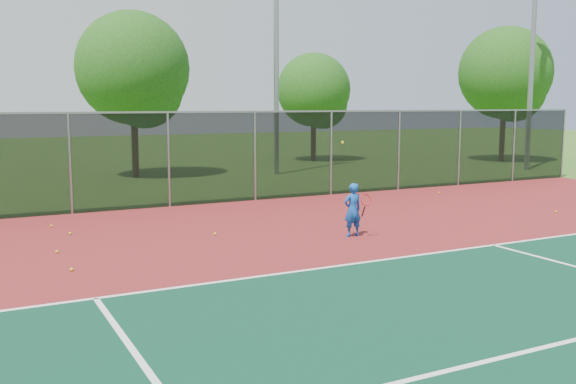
# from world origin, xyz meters

# --- Properties ---
(ground) EXTENTS (120.00, 120.00, 0.00)m
(ground) POSITION_xyz_m (0.00, 0.00, 0.00)
(ground) COLOR #32611B
(ground) RESTS_ON ground
(court_apron) EXTENTS (30.00, 20.00, 0.02)m
(court_apron) POSITION_xyz_m (0.00, 2.00, 0.01)
(court_apron) COLOR maroon
(court_apron) RESTS_ON ground
(fence_back) EXTENTS (30.00, 0.06, 3.03)m
(fence_back) POSITION_xyz_m (0.00, 12.00, 1.56)
(fence_back) COLOR black
(fence_back) RESTS_ON court_apron
(tennis_player) EXTENTS (0.59, 0.57, 2.36)m
(tennis_player) POSITION_xyz_m (-0.34, 5.39, 0.69)
(tennis_player) COLOR #124EB0
(tennis_player) RESTS_ON court_apron
(practice_ball_0) EXTENTS (0.07, 0.07, 0.07)m
(practice_ball_0) POSITION_xyz_m (-6.54, 8.78, 0.06)
(practice_ball_0) COLOR #CFCC18
(practice_ball_0) RESTS_ON court_apron
(practice_ball_1) EXTENTS (0.07, 0.07, 0.07)m
(practice_ball_1) POSITION_xyz_m (7.02, 5.51, 0.06)
(practice_ball_1) COLOR #CFCC18
(practice_ball_1) RESTS_ON court_apron
(practice_ball_3) EXTENTS (0.07, 0.07, 0.07)m
(practice_ball_3) POSITION_xyz_m (-7.12, 6.81, 0.06)
(practice_ball_3) COLOR #CFCC18
(practice_ball_3) RESTS_ON court_apron
(practice_ball_5) EXTENTS (0.07, 0.07, 0.07)m
(practice_ball_5) POSITION_xyz_m (-6.83, 10.03, 0.06)
(practice_ball_5) COLOR #CFCC18
(practice_ball_5) RESTS_ON court_apron
(practice_ball_6) EXTENTS (0.07, 0.07, 0.07)m
(practice_ball_6) POSITION_xyz_m (-7.07, 5.07, 0.06)
(practice_ball_6) COLOR #CFCC18
(practice_ball_6) RESTS_ON court_apron
(practice_ball_7) EXTENTS (0.07, 0.07, 0.07)m
(practice_ball_7) POSITION_xyz_m (-3.33, 7.06, 0.06)
(practice_ball_7) COLOR #CFCC18
(practice_ball_7) RESTS_ON court_apron
(practice_ball_8) EXTENTS (0.07, 0.07, 0.07)m
(practice_ball_8) POSITION_xyz_m (6.61, 10.35, 0.06)
(practice_ball_8) COLOR #CFCC18
(practice_ball_8) RESTS_ON court_apron
(floodlight_n) EXTENTS (0.90, 0.40, 13.14)m
(floodlight_n) POSITION_xyz_m (4.33, 19.17, 7.35)
(floodlight_n) COLOR gray
(floodlight_n) RESTS_ON ground
(floodlight_ne) EXTENTS (0.90, 0.40, 13.14)m
(floodlight_ne) POSITION_xyz_m (16.37, 15.24, 7.35)
(floodlight_ne) COLOR gray
(floodlight_ne) RESTS_ON ground
(tree_back_left) EXTENTS (5.00, 5.00, 7.35)m
(tree_back_left) POSITION_xyz_m (-1.76, 20.89, 4.61)
(tree_back_left) COLOR #3A2715
(tree_back_left) RESTS_ON ground
(tree_back_mid) EXTENTS (4.21, 4.21, 6.19)m
(tree_back_mid) POSITION_xyz_m (9.47, 24.52, 3.88)
(tree_back_mid) COLOR #3A2715
(tree_back_mid) RESTS_ON ground
(tree_back_right) EXTENTS (5.19, 5.19, 7.62)m
(tree_back_right) POSITION_xyz_m (18.89, 19.24, 4.78)
(tree_back_right) COLOR #3A2715
(tree_back_right) RESTS_ON ground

